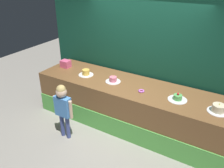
% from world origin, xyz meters
% --- Properties ---
extents(ground_plane, '(12.00, 12.00, 0.00)m').
position_xyz_m(ground_plane, '(0.00, 0.00, 0.00)').
color(ground_plane, gray).
extents(stage_platform, '(4.01, 1.07, 0.94)m').
position_xyz_m(stage_platform, '(0.00, 0.52, 0.47)').
color(stage_platform, brown).
rests_on(stage_platform, ground_plane).
extents(curtain_backdrop, '(4.71, 0.08, 3.08)m').
position_xyz_m(curtain_backdrop, '(0.00, 1.15, 1.54)').
color(curtain_backdrop, '#144C38').
rests_on(curtain_backdrop, ground_plane).
extents(child_figure, '(0.45, 0.21, 1.16)m').
position_xyz_m(child_figure, '(-0.85, -0.51, 0.75)').
color(child_figure, '#3F4C8C').
rests_on(child_figure, ground_plane).
extents(pink_box, '(0.21, 0.18, 0.17)m').
position_xyz_m(pink_box, '(-1.70, 0.58, 1.02)').
color(pink_box, '#F75F8C').
rests_on(pink_box, stage_platform).
extents(donut, '(0.12, 0.12, 0.03)m').
position_xyz_m(donut, '(0.34, 0.39, 0.96)').
color(donut, '#CC66D8').
rests_on(donut, stage_platform).
extents(cake_far_left, '(0.33, 0.33, 0.13)m').
position_xyz_m(cake_far_left, '(-1.02, 0.46, 0.99)').
color(cake_far_left, white).
rests_on(cake_far_left, stage_platform).
extents(cake_center_left, '(0.32, 0.32, 0.15)m').
position_xyz_m(cake_center_left, '(-0.34, 0.48, 0.98)').
color(cake_center_left, white).
rests_on(cake_center_left, stage_platform).
extents(cake_center_right, '(0.34, 0.34, 0.14)m').
position_xyz_m(cake_center_right, '(1.02, 0.44, 0.98)').
color(cake_center_right, white).
rests_on(cake_center_right, stage_platform).
extents(cake_far_right, '(0.34, 0.34, 0.17)m').
position_xyz_m(cake_far_right, '(1.70, 0.41, 1.00)').
color(cake_far_right, white).
rests_on(cake_far_right, stage_platform).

